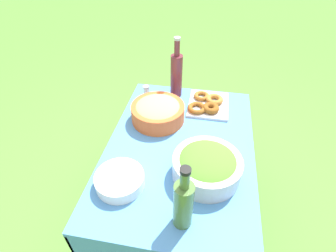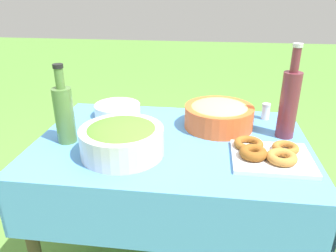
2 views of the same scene
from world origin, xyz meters
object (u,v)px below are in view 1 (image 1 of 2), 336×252
(plate_stack, at_px, (120,180))
(donut_platter, at_px, (207,104))
(salad_bowl, at_px, (207,166))
(pasta_bowl, at_px, (158,111))
(olive_oil_bottle, at_px, (183,203))
(wine_bottle, at_px, (176,74))

(plate_stack, bearing_deg, donut_platter, 152.54)
(salad_bowl, relative_size, pasta_bowl, 1.03)
(plate_stack, xyz_separation_m, olive_oil_bottle, (0.13, 0.30, 0.10))
(donut_platter, relative_size, plate_stack, 1.31)
(salad_bowl, relative_size, plate_stack, 1.43)
(wine_bottle, bearing_deg, pasta_bowl, -12.74)
(donut_platter, xyz_separation_m, olive_oil_bottle, (0.80, -0.05, 0.11))
(pasta_bowl, xyz_separation_m, plate_stack, (0.49, -0.07, -0.03))
(pasta_bowl, relative_size, olive_oil_bottle, 0.95)
(pasta_bowl, distance_m, wine_bottle, 0.30)
(donut_platter, distance_m, wine_bottle, 0.27)
(olive_oil_bottle, relative_size, wine_bottle, 0.83)
(pasta_bowl, xyz_separation_m, wine_bottle, (-0.28, 0.06, 0.09))
(salad_bowl, relative_size, wine_bottle, 0.81)
(olive_oil_bottle, bearing_deg, plate_stack, -113.32)
(pasta_bowl, height_order, donut_platter, pasta_bowl)
(salad_bowl, distance_m, plate_stack, 0.40)
(donut_platter, xyz_separation_m, wine_bottle, (-0.10, -0.21, 0.13))
(salad_bowl, xyz_separation_m, pasta_bowl, (-0.36, -0.30, -0.00))
(plate_stack, xyz_separation_m, wine_bottle, (-0.76, 0.13, 0.12))
(pasta_bowl, bearing_deg, plate_stack, -8.38)
(wine_bottle, bearing_deg, plate_stack, -9.98)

